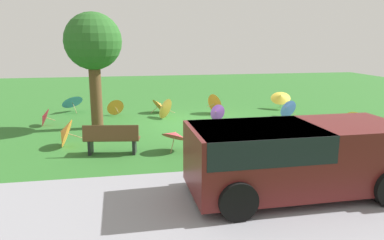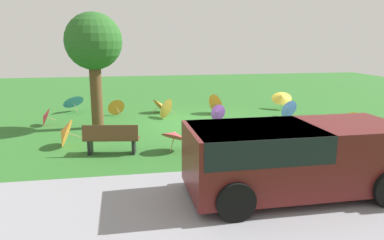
{
  "view_description": "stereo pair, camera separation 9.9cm",
  "coord_description": "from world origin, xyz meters",
  "views": [
    {
      "loc": [
        2.72,
        14.01,
        3.32
      ],
      "look_at": [
        0.45,
        1.89,
        0.6
      ],
      "focal_mm": 34.62,
      "sensor_mm": 36.0,
      "label": 1
    },
    {
      "loc": [
        2.62,
        14.03,
        3.32
      ],
      "look_at": [
        0.45,
        1.89,
        0.6
      ],
      "focal_mm": 34.62,
      "sensor_mm": 36.0,
      "label": 2
    }
  ],
  "objects": [
    {
      "name": "parasol_orange_1",
      "position": [
        -1.39,
        -2.01,
        0.46
      ],
      "size": [
        0.84,
        0.95,
        0.92
      ],
      "color": "tan",
      "rests_on": "ground"
    },
    {
      "name": "parasol_yellow_1",
      "position": [
        -4.69,
        -2.44,
        0.59
      ],
      "size": [
        1.21,
        1.19,
        0.92
      ],
      "color": "tan",
      "rests_on": "ground"
    },
    {
      "name": "parasol_yellow_2",
      "position": [
        -4.9,
        2.97,
        0.46
      ],
      "size": [
        0.91,
        0.92,
        0.91
      ],
      "color": "tan",
      "rests_on": "ground"
    },
    {
      "name": "park_bench",
      "position": [
        3.1,
        3.37,
        0.47
      ],
      "size": [
        1.65,
        0.72,
        0.9
      ],
      "color": "brown",
      "rests_on": "ground"
    },
    {
      "name": "parasol_teal_0",
      "position": [
        -0.06,
        2.79,
        0.37
      ],
      "size": [
        0.85,
        0.74,
        0.75
      ],
      "color": "tan",
      "rests_on": "ground"
    },
    {
      "name": "parasol_red_0",
      "position": [
        1.25,
        3.41,
        0.51
      ],
      "size": [
        1.1,
        1.1,
        0.76
      ],
      "color": "tan",
      "rests_on": "ground"
    },
    {
      "name": "road_strip",
      "position": [
        0.0,
        7.14,
        0.0
      ],
      "size": [
        40.0,
        3.89,
        0.01
      ],
      "primitive_type": "cube",
      "color": "gray",
      "rests_on": "ground"
    },
    {
      "name": "ground",
      "position": [
        0.0,
        0.0,
        0.0
      ],
      "size": [
        40.0,
        40.0,
        0.0
      ],
      "primitive_type": "plane",
      "color": "#2D6B28"
    },
    {
      "name": "van_dark",
      "position": [
        -0.71,
        6.96,
        0.91
      ],
      "size": [
        4.62,
        2.17,
        1.53
      ],
      "color": "#591919",
      "rests_on": "ground"
    },
    {
      "name": "parasol_red_3",
      "position": [
        5.78,
        -0.82,
        0.36
      ],
      "size": [
        0.68,
        0.8,
        0.71
      ],
      "color": "tan",
      "rests_on": "ground"
    },
    {
      "name": "parasol_orange_3",
      "position": [
        4.59,
        2.3,
        0.46
      ],
      "size": [
        0.84,
        0.94,
        0.92
      ],
      "color": "tan",
      "rests_on": "ground"
    },
    {
      "name": "parasol_blue_0",
      "position": [
        5.07,
        -3.5,
        0.54
      ],
      "size": [
        1.26,
        1.23,
        0.92
      ],
      "color": "tan",
      "rests_on": "ground"
    },
    {
      "name": "parasol_orange_0",
      "position": [
        3.1,
        -2.41,
        0.37
      ],
      "size": [
        0.83,
        0.76,
        0.74
      ],
      "color": "tan",
      "rests_on": "ground"
    },
    {
      "name": "parasol_blue_1",
      "position": [
        -4.2,
        -0.65,
        0.38
      ],
      "size": [
        0.88,
        0.93,
        0.77
      ],
      "color": "tan",
      "rests_on": "ground"
    },
    {
      "name": "parasol_yellow_0",
      "position": [
        1.04,
        -1.43,
        0.43
      ],
      "size": [
        0.9,
        1.02,
        0.86
      ],
      "color": "tan",
      "rests_on": "ground"
    },
    {
      "name": "parasol_orange_2",
      "position": [
        1.1,
        -2.64,
        0.35
      ],
      "size": [
        0.83,
        0.92,
        0.71
      ],
      "color": "tan",
      "rests_on": "ground"
    },
    {
      "name": "parasol_purple_0",
      "position": [
        -1.04,
        -0.52,
        0.35
      ],
      "size": [
        0.76,
        0.79,
        0.7
      ],
      "color": "tan",
      "rests_on": "ground"
    },
    {
      "name": "shade_tree",
      "position": [
        3.73,
        -0.07,
        3.13
      ],
      "size": [
        2.08,
        2.08,
        4.27
      ],
      "color": "brown",
      "rests_on": "ground"
    }
  ]
}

